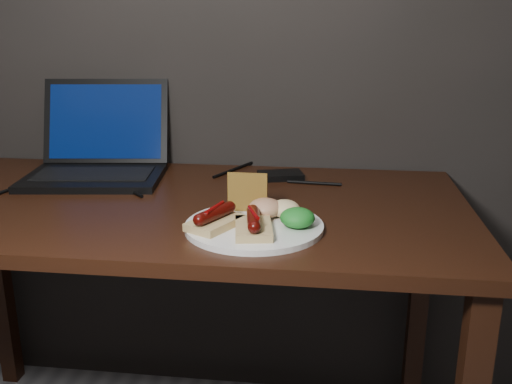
{
  "coord_description": "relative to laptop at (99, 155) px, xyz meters",
  "views": [
    {
      "loc": [
        0.37,
        0.14,
        1.16
      ],
      "look_at": [
        0.23,
        1.25,
        0.82
      ],
      "focal_mm": 40.0,
      "sensor_mm": 36.0,
      "label": 1
    }
  ],
  "objects": [
    {
      "name": "laptop",
      "position": [
        0.0,
        0.0,
        0.0
      ],
      "size": [
        0.39,
        0.37,
        0.25
      ],
      "color": "black",
      "rests_on": "desk"
    },
    {
      "name": "desk_cables",
      "position": [
        0.21,
        -0.04,
        -0.05
      ],
      "size": [
        0.83,
        0.42,
        0.01
      ],
      "color": "black",
      "rests_on": "desk"
    },
    {
      "name": "bread_sausage_left",
      "position": [
        0.4,
        -0.39,
        -0.03
      ],
      "size": [
        0.12,
        0.13,
        0.04
      ],
      "color": "#D4C17D",
      "rests_on": "plate"
    },
    {
      "name": "desk",
      "position": [
        0.24,
        -0.2,
        -0.14
      ],
      "size": [
        1.4,
        0.7,
        0.75
      ],
      "color": "black",
      "rests_on": "ground"
    },
    {
      "name": "crispbread",
      "position": [
        0.45,
        -0.29,
        -0.0
      ],
      "size": [
        0.09,
        0.01,
        0.08
      ],
      "primitive_type": "cube",
      "color": "#AB812E",
      "rests_on": "plate"
    },
    {
      "name": "hard_drive",
      "position": [
        0.49,
        0.03,
        -0.05
      ],
      "size": [
        0.13,
        0.1,
        0.02
      ],
      "primitive_type": "cube",
      "rotation": [
        0.0,
        0.0,
        0.27
      ],
      "color": "black",
      "rests_on": "desk"
    },
    {
      "name": "salsa_mound",
      "position": [
        0.49,
        -0.32,
        -0.02
      ],
      "size": [
        0.07,
        0.07,
        0.04
      ],
      "primitive_type": "ellipsoid",
      "color": "maroon",
      "rests_on": "plate"
    },
    {
      "name": "plate",
      "position": [
        0.47,
        -0.36,
        -0.05
      ],
      "size": [
        0.36,
        0.36,
        0.01
      ],
      "primitive_type": "cylinder",
      "rotation": [
        0.0,
        0.0,
        -0.34
      ],
      "color": "silver",
      "rests_on": "desk"
    },
    {
      "name": "coleslaw_mound",
      "position": [
        0.53,
        -0.31,
        -0.03
      ],
      "size": [
        0.06,
        0.06,
        0.04
      ],
      "primitive_type": "ellipsoid",
      "color": "silver",
      "rests_on": "plate"
    },
    {
      "name": "bread_sausage_center",
      "position": [
        0.48,
        -0.41,
        -0.03
      ],
      "size": [
        0.09,
        0.12,
        0.04
      ],
      "color": "#D4C17D",
      "rests_on": "plate"
    },
    {
      "name": "salad_greens",
      "position": [
        0.56,
        -0.37,
        -0.02
      ],
      "size": [
        0.07,
        0.07,
        0.04
      ],
      "primitive_type": "ellipsoid",
      "color": "#13601A",
      "rests_on": "plate"
    }
  ]
}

